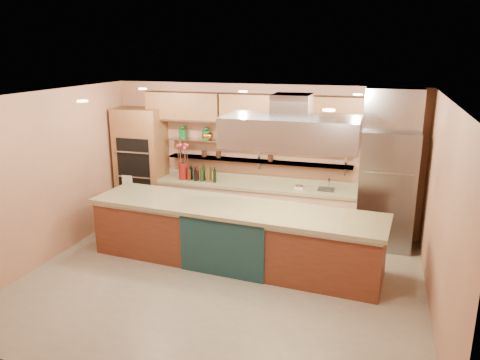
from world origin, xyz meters
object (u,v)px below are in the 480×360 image
(island, at_px, (234,235))
(kitchen_scale, at_px, (299,187))
(flower_vase, at_px, (183,171))
(copper_kettle, at_px, (209,136))
(green_canister, at_px, (242,136))
(refrigerator, at_px, (387,190))

(island, bearing_deg, kitchen_scale, 65.81)
(flower_vase, xyz_separation_m, copper_kettle, (0.47, 0.22, 0.70))
(flower_vase, bearing_deg, kitchen_scale, 0.00)
(island, xyz_separation_m, green_canister, (-0.37, 1.69, 1.32))
(refrigerator, xyz_separation_m, flower_vase, (-3.87, 0.01, 0.04))
(refrigerator, distance_m, kitchen_scale, 1.54)
(copper_kettle, bearing_deg, green_canister, 0.00)
(flower_vase, relative_size, kitchen_scale, 2.13)
(flower_vase, xyz_separation_m, green_canister, (1.16, 0.22, 0.72))
(kitchen_scale, xyz_separation_m, green_canister, (-1.17, 0.22, 0.84))
(island, xyz_separation_m, kitchen_scale, (0.80, 1.47, 0.48))
(kitchen_scale, bearing_deg, green_canister, 152.28)
(flower_vase, height_order, green_canister, green_canister)
(island, distance_m, kitchen_scale, 1.74)
(kitchen_scale, bearing_deg, flower_vase, 162.95)
(refrigerator, bearing_deg, kitchen_scale, 179.63)
(island, height_order, flower_vase, flower_vase)
(refrigerator, relative_size, green_canister, 10.83)
(kitchen_scale, xyz_separation_m, copper_kettle, (-1.85, 0.22, 0.82))
(flower_vase, xyz_separation_m, kitchen_scale, (2.32, 0.00, -0.12))
(island, relative_size, kitchen_scale, 30.81)
(island, distance_m, flower_vase, 2.20)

